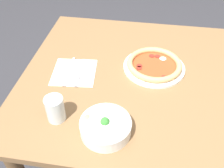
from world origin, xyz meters
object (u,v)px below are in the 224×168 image
Objects in this scene: pizza at (154,65)px; glass at (55,109)px; fork at (80,72)px; bowl at (106,126)px; knife at (70,70)px.

pizza is 0.50m from glass.
fork is 1.95× the size of glass.
bowl is (0.16, 0.39, 0.01)m from pizza.
glass is (-0.03, 0.28, 0.05)m from knife.
glass is at bearing 45.67° from pizza.
pizza is 0.42m from bowl.
pizza reaches higher than fork.
pizza is 0.34m from fork.
knife is (0.22, -0.31, -0.03)m from bowl.
knife is (0.05, -0.01, -0.00)m from fork.
pizza is 1.43× the size of fork.
pizza is 1.55× the size of bowl.
glass is (0.19, -0.03, 0.02)m from bowl.
bowl is 0.38m from knife.
bowl is at bearing 68.05° from pizza.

